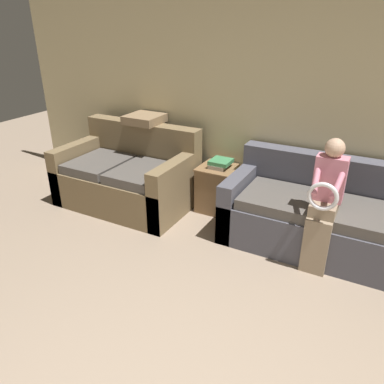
{
  "coord_description": "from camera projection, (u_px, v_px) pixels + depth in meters",
  "views": [
    {
      "loc": [
        0.63,
        -0.66,
        2.13
      ],
      "look_at": [
        -0.78,
        1.98,
        0.73
      ],
      "focal_mm": 35.0,
      "sensor_mm": 36.0,
      "label": 1
    }
  ],
  "objects": [
    {
      "name": "couch_side",
      "position": [
        128.0,
        178.0,
        4.6
      ],
      "size": [
        1.58,
        0.98,
        0.95
      ],
      "color": "brown",
      "rests_on": "ground_plane"
    },
    {
      "name": "child_left_seated",
      "position": [
        325.0,
        201.0,
        3.27
      ],
      "size": [
        0.27,
        0.37,
        1.21
      ],
      "color": "gray",
      "rests_on": "ground_plane"
    },
    {
      "name": "couch_main",
      "position": [
        320.0,
        217.0,
        3.74
      ],
      "size": [
        1.84,
        0.91,
        0.86
      ],
      "color": "#4C4C56",
      "rests_on": "ground_plane"
    },
    {
      "name": "throw_pillow",
      "position": [
        144.0,
        119.0,
        4.58
      ],
      "size": [
        0.41,
        0.41,
        0.1
      ],
      "color": "#846B4C",
      "rests_on": "couch_side"
    },
    {
      "name": "side_shelf",
      "position": [
        220.0,
        188.0,
        4.44
      ],
      "size": [
        0.49,
        0.44,
        0.55
      ],
      "color": "brown",
      "rests_on": "ground_plane"
    },
    {
      "name": "book_stack",
      "position": [
        220.0,
        163.0,
        4.31
      ],
      "size": [
        0.23,
        0.25,
        0.09
      ],
      "color": "gray",
      "rests_on": "side_shelf"
    },
    {
      "name": "wall_back",
      "position": [
        322.0,
        109.0,
        3.81
      ],
      "size": [
        7.99,
        0.06,
        2.55
      ],
      "color": "#C6B789",
      "rests_on": "ground_plane"
    }
  ]
}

